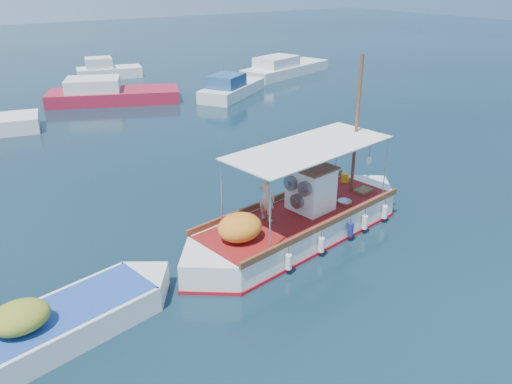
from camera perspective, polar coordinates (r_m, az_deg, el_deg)
ground at (r=16.00m, az=2.31°, el=-5.32°), size 160.00×160.00×0.00m
fishing_caique at (r=15.90m, az=4.88°, el=-3.56°), size 9.19×3.47×5.67m
dinghy at (r=12.74m, az=-21.83°, el=-14.16°), size 6.09×2.59×1.52m
bg_boat_n at (r=34.20m, az=-16.35°, el=10.61°), size 8.68×5.79×1.80m
bg_boat_ne at (r=34.48m, az=-2.85°, el=11.64°), size 6.26×5.08×1.80m
bg_boat_e at (r=42.04m, az=3.22°, el=13.86°), size 9.05×4.90×1.80m
bg_boat_far_n at (r=42.64m, az=-16.62°, el=13.08°), size 5.27×3.10×1.80m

